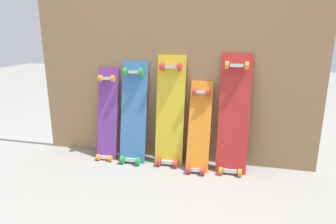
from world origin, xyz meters
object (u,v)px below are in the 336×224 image
skateboard_red (234,119)px  skateboard_orange (199,131)px  skateboard_purple (107,118)px  skateboard_yellow (170,115)px  skateboard_blue (133,116)px

skateboard_red → skateboard_orange: bearing=-173.4°
skateboard_purple → skateboard_orange: size_ratio=1.11×
skateboard_purple → skateboard_red: 1.03m
skateboard_yellow → skateboard_orange: skateboard_yellow is taller
skateboard_purple → skateboard_blue: bearing=-2.0°
skateboard_purple → skateboard_yellow: (0.53, 0.01, 0.06)m
skateboard_yellow → skateboard_orange: size_ratio=1.25×
skateboard_blue → skateboard_yellow: size_ratio=0.94×
skateboard_blue → skateboard_purple: bearing=178.0°
skateboard_blue → skateboard_orange: size_ratio=1.18×
skateboard_blue → skateboard_red: bearing=-0.0°
skateboard_blue → skateboard_red: 0.79m
skateboard_orange → skateboard_yellow: bearing=169.2°
skateboard_purple → skateboard_red: (1.02, -0.01, 0.07)m
skateboard_purple → skateboard_blue: size_ratio=0.94×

